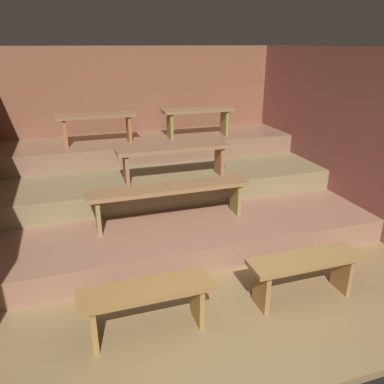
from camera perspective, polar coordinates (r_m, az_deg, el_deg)
ground at (r=5.38m, az=-1.98°, el=-6.52°), size 5.81×5.65×0.08m
wall_back at (r=7.25m, az=-7.63°, el=11.30°), size 5.81×0.06×2.44m
wall_right at (r=6.09m, az=21.67°, el=8.04°), size 0.06×5.65×2.44m
platform_lower at (r=5.88m, az=-3.84°, el=-1.87°), size 5.01×3.50×0.31m
platform_middle at (r=6.32m, az=-5.28°, el=2.80°), size 5.01×2.29×0.31m
platform_upper at (r=6.77m, az=-6.48°, el=6.79°), size 5.01×1.14×0.31m
bench_floor_left at (r=3.51m, az=-6.82°, el=-15.60°), size 1.20×0.34×0.49m
bench_floor_right at (r=4.07m, az=16.65°, el=-10.77°), size 1.20×0.34×0.49m
bench_lower_center at (r=4.82m, az=-3.32°, el=-0.08°), size 2.07×0.34×0.49m
bench_middle_center at (r=5.46m, az=-2.70°, el=5.89°), size 1.64×0.34×0.49m
bench_upper_left at (r=6.41m, az=-14.13°, el=10.37°), size 1.25×0.34×0.49m
bench_upper_right at (r=6.75m, az=0.89°, el=11.53°), size 1.25×0.34×0.49m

